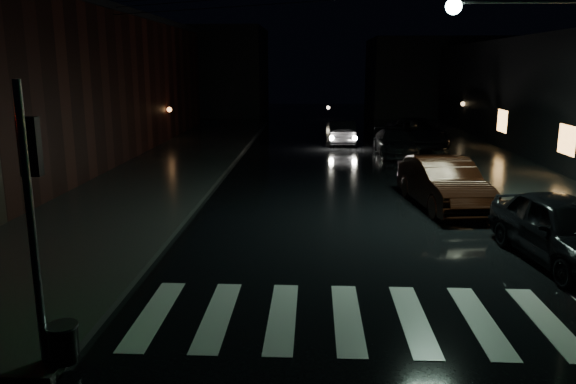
# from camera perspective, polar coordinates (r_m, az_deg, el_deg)

# --- Properties ---
(ground) EXTENTS (120.00, 120.00, 0.00)m
(ground) POSITION_cam_1_polar(r_m,az_deg,el_deg) (10.30, -7.61, -13.49)
(ground) COLOR black
(ground) RESTS_ON ground
(sidewalk_left) EXTENTS (6.00, 44.00, 0.15)m
(sidewalk_left) POSITION_cam_1_polar(r_m,az_deg,el_deg) (24.46, -13.45, 1.86)
(sidewalk_left) COLOR #282826
(sidewalk_left) RESTS_ON ground
(sidewalk_right) EXTENTS (4.00, 44.00, 0.15)m
(sidewalk_right) POSITION_cam_1_polar(r_m,az_deg,el_deg) (24.92, 21.92, 1.48)
(sidewalk_right) COLOR #282826
(sidewalk_right) RESTS_ON ground
(building_left) EXTENTS (10.00, 36.00, 7.00)m
(building_left) POSITION_cam_1_polar(r_m,az_deg,el_deg) (28.62, -26.46, 9.34)
(building_left) COLOR black
(building_left) RESTS_ON ground
(building_far_left) EXTENTS (14.00, 10.00, 8.00)m
(building_far_left) POSITION_cam_1_polar(r_m,az_deg,el_deg) (55.35, -9.86, 11.96)
(building_far_left) COLOR black
(building_far_left) RESTS_ON ground
(building_far_right) EXTENTS (14.00, 10.00, 7.00)m
(building_far_right) POSITION_cam_1_polar(r_m,az_deg,el_deg) (55.47, 15.68, 11.17)
(building_far_right) COLOR black
(building_far_right) RESTS_ON ground
(crosswalk) EXTENTS (9.00, 3.00, 0.01)m
(crosswalk) POSITION_cam_1_polar(r_m,az_deg,el_deg) (10.67, 9.35, -12.54)
(crosswalk) COLOR beige
(crosswalk) RESTS_ON ground
(signal_pole_corner) EXTENTS (0.68, 0.61, 4.20)m
(signal_pole_corner) POSITION_cam_1_polar(r_m,az_deg,el_deg) (9.06, -23.17, -7.59)
(signal_pole_corner) COLOR slate
(signal_pole_corner) RESTS_ON ground
(utility_pole) EXTENTS (4.92, 0.44, 8.00)m
(utility_pole) POSITION_cam_1_polar(r_m,az_deg,el_deg) (17.58, 26.98, 11.59)
(utility_pole) COLOR black
(utility_pole) RESTS_ON ground
(parked_car_a) EXTENTS (2.49, 4.94, 1.61)m
(parked_car_a) POSITION_cam_1_polar(r_m,az_deg,el_deg) (14.55, 26.29, -3.46)
(parked_car_a) COLOR black
(parked_car_a) RESTS_ON ground
(parked_car_b) EXTENTS (2.37, 5.13, 1.63)m
(parked_car_b) POSITION_cam_1_polar(r_m,az_deg,el_deg) (18.85, 15.53, 0.87)
(parked_car_b) COLOR black
(parked_car_b) RESTS_ON ground
(parked_car_c) EXTENTS (1.99, 4.62, 1.33)m
(parked_car_c) POSITION_cam_1_polar(r_m,az_deg,el_deg) (29.59, 10.81, 4.97)
(parked_car_c) COLOR black
(parked_car_c) RESTS_ON ground
(parked_car_d) EXTENTS (3.18, 6.00, 1.61)m
(parked_car_d) POSITION_cam_1_polar(r_m,az_deg,el_deg) (33.03, 12.88, 5.91)
(parked_car_d) COLOR black
(parked_car_d) RESTS_ON ground
(oncoming_car) EXTENTS (1.61, 4.27, 1.39)m
(oncoming_car) POSITION_cam_1_polar(r_m,az_deg,el_deg) (33.50, 5.57, 6.07)
(oncoming_car) COLOR black
(oncoming_car) RESTS_ON ground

